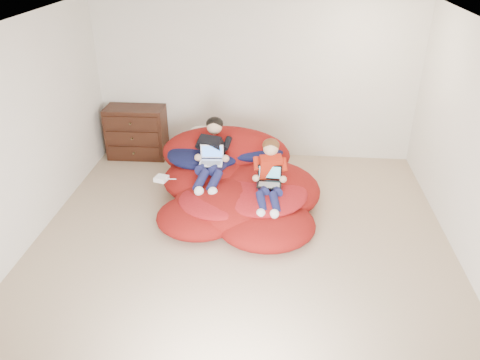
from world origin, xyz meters
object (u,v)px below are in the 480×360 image
object	(u,v)px
older_boy	(212,151)
younger_boy	(270,173)
laptop_black	(269,179)
dresser	(137,132)
laptop_white	(212,158)
beanbag_pile	(236,185)

from	to	relation	value
older_boy	younger_boy	bearing A→B (deg)	-31.00
younger_boy	laptop_black	size ratio (longest dim) A/B	2.82
younger_boy	dresser	bearing A→B (deg)	143.06
dresser	laptop_white	world-z (taller)	dresser
beanbag_pile	younger_boy	world-z (taller)	younger_boy
laptop_white	older_boy	bearing A→B (deg)	90.00
dresser	older_boy	world-z (taller)	older_boy
older_boy	laptop_white	bearing A→B (deg)	-90.00
beanbag_pile	younger_boy	xyz separation A→B (m)	(0.46, -0.33, 0.37)
laptop_white	laptop_black	distance (m)	0.89
younger_boy	beanbag_pile	bearing A→B (deg)	143.97
older_boy	dresser	bearing A→B (deg)	140.08
dresser	laptop_white	bearing A→B (deg)	-41.93
younger_boy	laptop_white	world-z (taller)	younger_boy
dresser	laptop_black	size ratio (longest dim) A/B	3.01
laptop_black	younger_boy	bearing A→B (deg)	90.00
beanbag_pile	laptop_white	bearing A→B (deg)	170.47
older_boy	beanbag_pile	bearing A→B (deg)	-23.15
dresser	laptop_black	distance (m)	2.77
older_boy	younger_boy	world-z (taller)	older_boy
younger_boy	laptop_black	distance (m)	0.08
beanbag_pile	laptop_black	xyz separation A→B (m)	(0.46, -0.35, 0.30)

